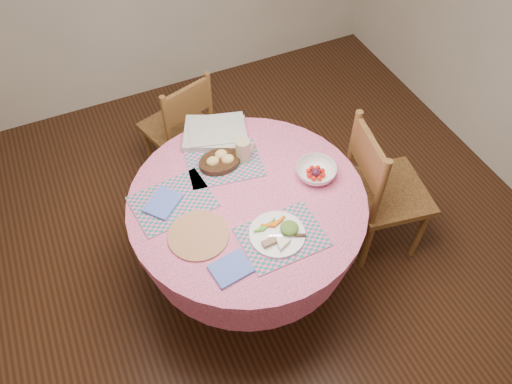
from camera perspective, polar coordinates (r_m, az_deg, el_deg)
ground at (r=3.18m, az=-0.83°, el=-9.28°), size 4.00×4.00×0.00m
room_envelope at (r=1.91m, az=-1.43°, el=17.69°), size 4.01×4.01×2.71m
dining_table at (r=2.71m, az=-0.96°, el=-3.36°), size 1.24×1.24×0.75m
chair_right at (r=3.01m, az=14.12°, el=0.35°), size 0.50×0.52×0.98m
chair_back at (r=3.40m, az=-8.60°, el=7.45°), size 0.50×0.49×0.88m
placemat_front at (r=2.42m, az=2.99°, el=-5.14°), size 0.41×0.31×0.01m
placemat_left at (r=2.58m, az=-9.48°, el=-1.11°), size 0.43×0.34×0.01m
placemat_back at (r=2.73m, az=-3.66°, el=3.34°), size 0.44×0.36×0.01m
wicker_trivet at (r=2.43m, az=-6.59°, el=-4.93°), size 0.30×0.30×0.01m
napkin_near at (r=2.32m, az=-2.86°, el=-8.74°), size 0.20×0.16×0.01m
napkin_far at (r=2.57m, az=-10.59°, el=-1.24°), size 0.23×0.22×0.01m
dinner_plate at (r=2.41m, az=2.66°, el=-4.76°), size 0.27×0.27×0.05m
bread_bowl at (r=2.70m, az=-4.14°, el=3.59°), size 0.23×0.23×0.08m
latte_mug at (r=2.69m, az=-1.46°, el=4.83°), size 0.12×0.08×0.13m
fruit_bowl at (r=2.66m, az=6.86°, el=2.31°), size 0.27×0.27×0.07m
newspaper_stack at (r=2.86m, az=-4.74°, el=6.80°), size 0.42×0.39×0.04m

